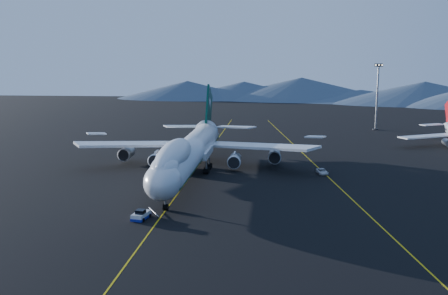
# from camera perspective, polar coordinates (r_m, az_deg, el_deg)

# --- Properties ---
(ground) EXTENTS (500.00, 500.00, 0.00)m
(ground) POSITION_cam_1_polar(r_m,az_deg,el_deg) (114.01, -3.83, -3.26)
(ground) COLOR black
(ground) RESTS_ON ground
(taxiway_line_main) EXTENTS (0.25, 220.00, 0.01)m
(taxiway_line_main) POSITION_cam_1_polar(r_m,az_deg,el_deg) (114.01, -3.83, -3.26)
(taxiway_line_main) COLOR gold
(taxiway_line_main) RESTS_ON ground
(taxiway_line_side) EXTENTS (28.08, 198.09, 0.01)m
(taxiway_line_side) POSITION_cam_1_polar(r_m,az_deg,el_deg) (122.75, 10.93, -2.47)
(taxiway_line_side) COLOR gold
(taxiway_line_side) RESTS_ON ground
(boeing_747) EXTENTS (59.62, 72.43, 19.37)m
(boeing_747) POSITION_cam_1_polar(r_m,az_deg,el_deg) (112.87, -3.86, -0.39)
(boeing_747) COLOR silver
(boeing_747) RESTS_ON ground
(pushback_tug) EXTENTS (2.84, 4.31, 1.75)m
(pushback_tug) POSITION_cam_1_polar(r_m,az_deg,el_deg) (84.53, -9.46, -7.71)
(pushback_tug) COLOR silver
(pushback_tug) RESTS_ON ground
(service_van) EXTENTS (2.82, 4.80, 1.25)m
(service_van) POSITION_cam_1_polar(r_m,az_deg,el_deg) (117.77, 11.15, -2.69)
(service_van) COLOR silver
(service_van) RESTS_ON ground
(floodlight_mast) EXTENTS (3.07, 2.30, 24.86)m
(floodlight_mast) POSITION_cam_1_polar(r_m,az_deg,el_deg) (196.64, 17.10, 5.58)
(floodlight_mast) COLOR black
(floodlight_mast) RESTS_ON ground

